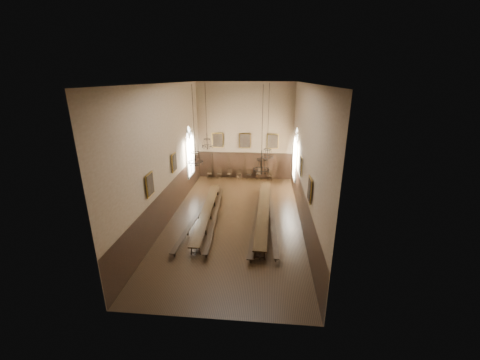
# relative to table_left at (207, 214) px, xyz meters

# --- Properties ---
(floor) EXTENTS (9.00, 18.00, 0.02)m
(floor) POSITION_rel_table_left_xyz_m (1.92, 0.19, -0.39)
(floor) COLOR black
(floor) RESTS_ON ground
(ceiling) EXTENTS (9.00, 18.00, 0.02)m
(ceiling) POSITION_rel_table_left_xyz_m (1.92, 0.19, 8.63)
(ceiling) COLOR black
(ceiling) RESTS_ON ground
(wall_back) EXTENTS (9.00, 0.02, 9.00)m
(wall_back) POSITION_rel_table_left_xyz_m (1.92, 9.20, 4.12)
(wall_back) COLOR #79634A
(wall_back) RESTS_ON ground
(wall_front) EXTENTS (9.00, 0.02, 9.00)m
(wall_front) POSITION_rel_table_left_xyz_m (1.92, -8.82, 4.12)
(wall_front) COLOR #79634A
(wall_front) RESTS_ON ground
(wall_left) EXTENTS (0.02, 18.00, 9.00)m
(wall_left) POSITION_rel_table_left_xyz_m (-2.59, 0.19, 4.12)
(wall_left) COLOR #79634A
(wall_left) RESTS_ON ground
(wall_right) EXTENTS (0.02, 18.00, 9.00)m
(wall_right) POSITION_rel_table_left_xyz_m (6.43, 0.19, 4.12)
(wall_right) COLOR #79634A
(wall_right) RESTS_ON ground
(wainscot_panelling) EXTENTS (9.00, 18.00, 2.50)m
(wainscot_panelling) POSITION_rel_table_left_xyz_m (1.92, 0.19, 0.87)
(wainscot_panelling) COLOR black
(wainscot_panelling) RESTS_ON floor
(table_left) EXTENTS (1.12, 9.65, 0.75)m
(table_left) POSITION_rel_table_left_xyz_m (0.00, 0.00, 0.00)
(table_left) COLOR black
(table_left) RESTS_ON floor
(table_right) EXTENTS (0.99, 10.69, 0.83)m
(table_right) POSITION_rel_table_left_xyz_m (3.87, 0.36, 0.04)
(table_right) COLOR black
(table_right) RESTS_ON floor
(bench_left_outer) EXTENTS (0.89, 10.08, 0.45)m
(bench_left_outer) POSITION_rel_table_left_xyz_m (-0.63, -0.02, -0.09)
(bench_left_outer) COLOR black
(bench_left_outer) RESTS_ON floor
(bench_left_inner) EXTENTS (0.89, 9.80, 0.44)m
(bench_left_inner) POSITION_rel_table_left_xyz_m (0.57, -0.07, -0.09)
(bench_left_inner) COLOR black
(bench_left_inner) RESTS_ON floor
(bench_right_inner) EXTENTS (0.71, 10.53, 0.47)m
(bench_right_inner) POSITION_rel_table_left_xyz_m (3.45, 0.04, -0.07)
(bench_right_inner) COLOR black
(bench_right_inner) RESTS_ON floor
(bench_right_outer) EXTENTS (0.66, 10.17, 0.46)m
(bench_right_outer) POSITION_rel_table_left_xyz_m (4.46, 0.05, -0.08)
(bench_right_outer) COLOR black
(bench_right_outer) RESTS_ON floor
(chair_0) EXTENTS (0.45, 0.45, 0.94)m
(chair_0) POSITION_rel_table_left_xyz_m (-1.52, 8.78, -0.09)
(chair_0) COLOR black
(chair_0) RESTS_ON floor
(chair_1) EXTENTS (0.45, 0.45, 0.96)m
(chair_1) POSITION_rel_table_left_xyz_m (-0.54, 8.76, -0.08)
(chair_1) COLOR black
(chair_1) RESTS_ON floor
(chair_2) EXTENTS (0.51, 0.51, 0.94)m
(chair_2) POSITION_rel_table_left_xyz_m (0.43, 8.78, -0.09)
(chair_2) COLOR black
(chair_2) RESTS_ON floor
(chair_3) EXTENTS (0.42, 0.42, 0.93)m
(chair_3) POSITION_rel_table_left_xyz_m (1.39, 8.67, -0.09)
(chair_3) COLOR black
(chair_3) RESTS_ON floor
(chair_4) EXTENTS (0.50, 0.50, 0.93)m
(chair_4) POSITION_rel_table_left_xyz_m (2.35, 8.77, -0.10)
(chair_4) COLOR black
(chair_4) RESTS_ON floor
(chair_5) EXTENTS (0.49, 0.49, 1.02)m
(chair_5) POSITION_rel_table_left_xyz_m (3.31, 8.75, -0.07)
(chair_5) COLOR black
(chair_5) RESTS_ON floor
(chair_6) EXTENTS (0.43, 0.43, 0.95)m
(chair_6) POSITION_rel_table_left_xyz_m (4.35, 8.65, -0.09)
(chair_6) COLOR black
(chair_6) RESTS_ON floor
(chandelier_back_left) EXTENTS (0.80, 0.80, 4.60)m
(chandelier_back_left) POSITION_rel_table_left_xyz_m (-0.42, 2.91, 4.49)
(chandelier_back_left) COLOR black
(chandelier_back_left) RESTS_ON ceiling
(chandelier_back_right) EXTENTS (0.87, 0.87, 5.29)m
(chandelier_back_right) POSITION_rel_table_left_xyz_m (4.03, 2.63, 3.84)
(chandelier_back_right) COLOR black
(chandelier_back_right) RESTS_ON ceiling
(chandelier_front_left) EXTENTS (0.85, 0.85, 4.43)m
(chandelier_front_left) POSITION_rel_table_left_xyz_m (-0.12, -2.03, 4.64)
(chandelier_front_left) COLOR black
(chandelier_front_left) RESTS_ON ceiling
(chandelier_front_right) EXTENTS (0.91, 0.91, 4.81)m
(chandelier_front_right) POSITION_rel_table_left_xyz_m (3.69, -2.01, 4.28)
(chandelier_front_right) COLOR black
(chandelier_front_right) RESTS_ON ceiling
(portrait_back_0) EXTENTS (1.10, 0.12, 1.40)m
(portrait_back_0) POSITION_rel_table_left_xyz_m (-0.68, 9.07, 3.32)
(portrait_back_0) COLOR #A37927
(portrait_back_0) RESTS_ON wall_back
(portrait_back_1) EXTENTS (1.10, 0.12, 1.40)m
(portrait_back_1) POSITION_rel_table_left_xyz_m (1.92, 9.07, 3.32)
(portrait_back_1) COLOR #A37927
(portrait_back_1) RESTS_ON wall_back
(portrait_back_2) EXTENTS (1.10, 0.12, 1.40)m
(portrait_back_2) POSITION_rel_table_left_xyz_m (4.52, 9.07, 3.32)
(portrait_back_2) COLOR #A37927
(portrait_back_2) RESTS_ON wall_back
(portrait_left_0) EXTENTS (0.12, 1.00, 1.30)m
(portrait_left_0) POSITION_rel_table_left_xyz_m (-2.46, 1.19, 3.32)
(portrait_left_0) COLOR #A37927
(portrait_left_0) RESTS_ON wall_left
(portrait_left_1) EXTENTS (0.12, 1.00, 1.30)m
(portrait_left_1) POSITION_rel_table_left_xyz_m (-2.46, -3.31, 3.32)
(portrait_left_1) COLOR #A37927
(portrait_left_1) RESTS_ON wall_left
(portrait_right_0) EXTENTS (0.12, 1.00, 1.30)m
(portrait_right_0) POSITION_rel_table_left_xyz_m (6.30, 1.19, 3.32)
(portrait_right_0) COLOR #A37927
(portrait_right_0) RESTS_ON wall_right
(portrait_right_1) EXTENTS (0.12, 1.00, 1.30)m
(portrait_right_1) POSITION_rel_table_left_xyz_m (6.30, -3.31, 3.32)
(portrait_right_1) COLOR #A37927
(portrait_right_1) RESTS_ON wall_right
(window_right) EXTENTS (0.20, 2.20, 4.60)m
(window_right) POSITION_rel_table_left_xyz_m (6.35, 5.69, 3.02)
(window_right) COLOR white
(window_right) RESTS_ON wall_right
(window_left) EXTENTS (0.20, 2.20, 4.60)m
(window_left) POSITION_rel_table_left_xyz_m (-2.51, 5.69, 3.02)
(window_left) COLOR white
(window_left) RESTS_ON wall_left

